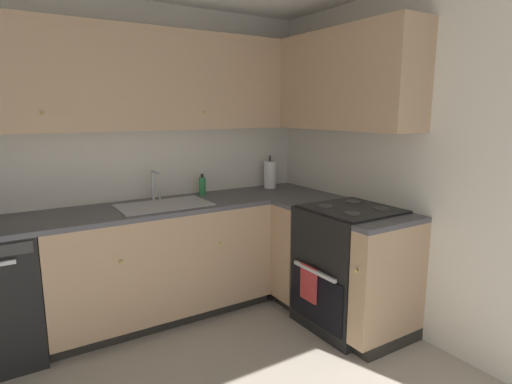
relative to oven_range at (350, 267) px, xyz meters
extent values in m
cube|color=silver|center=(-1.56, 1.20, 0.75)|extent=(3.79, 0.05, 2.41)
cube|color=silver|center=(0.31, -0.56, 0.75)|extent=(0.05, 3.57, 2.41)
cube|color=tan|center=(-1.15, 0.88, 0.02)|extent=(1.67, 0.60, 0.77)
cube|color=black|center=(-1.15, 0.91, -0.41)|extent=(1.67, 0.54, 0.09)
sphere|color=tan|center=(-1.52, 0.57, 0.16)|extent=(0.02, 0.02, 0.02)
sphere|color=tan|center=(-0.79, 0.57, 0.16)|extent=(0.02, 0.02, 0.02)
cube|color=#4C4C51|center=(-1.16, 0.88, 0.42)|extent=(2.88, 0.60, 0.03)
cube|color=tan|center=(-0.02, 0.45, 0.02)|extent=(0.60, 0.26, 0.77)
cube|color=black|center=(0.01, 0.45, -0.41)|extent=(0.54, 0.26, 0.09)
cube|color=tan|center=(-0.02, -0.38, 0.02)|extent=(0.60, 0.15, 0.77)
cube|color=black|center=(0.01, -0.38, -0.41)|extent=(0.54, 0.15, 0.09)
sphere|color=tan|center=(-0.33, -0.38, 0.16)|extent=(0.02, 0.02, 0.02)
cube|color=#4C4C51|center=(-0.02, 0.45, 0.42)|extent=(0.60, 0.26, 0.03)
cube|color=#4C4C51|center=(-0.02, -0.38, 0.42)|extent=(0.60, 0.15, 0.03)
cube|color=black|center=(0.00, 0.00, -0.01)|extent=(0.64, 0.62, 0.89)
cube|color=black|center=(-0.32, 0.00, -0.17)|extent=(0.02, 0.55, 0.38)
cube|color=silver|center=(-0.35, 0.00, 0.04)|extent=(0.02, 0.43, 0.02)
cube|color=black|center=(0.00, 0.00, 0.44)|extent=(0.59, 0.60, 0.01)
cube|color=black|center=(0.31, 0.00, 0.51)|extent=(0.03, 0.60, 0.15)
cylinder|color=#4C4C4C|center=(-0.14, -0.14, 0.45)|extent=(0.11, 0.11, 0.01)
cylinder|color=#4C4C4C|center=(-0.14, 0.14, 0.45)|extent=(0.11, 0.11, 0.01)
cylinder|color=#4C4C4C|center=(0.14, -0.14, 0.45)|extent=(0.11, 0.11, 0.01)
cylinder|color=#4C4C4C|center=(0.14, 0.14, 0.45)|extent=(0.11, 0.11, 0.01)
cube|color=#B23333|center=(-0.35, 0.05, -0.07)|extent=(0.02, 0.17, 0.26)
cube|color=tan|center=(-1.32, 1.02, 1.36)|extent=(2.56, 0.32, 0.73)
sphere|color=tan|center=(-1.88, 0.85, 1.13)|extent=(0.02, 0.02, 0.02)
sphere|color=tan|center=(-0.75, 0.85, 1.13)|extent=(0.02, 0.02, 0.02)
cube|color=tan|center=(0.12, 0.40, 1.36)|extent=(0.32, 1.56, 0.73)
cube|color=#B7B7BC|center=(-1.11, 0.85, 0.44)|extent=(0.67, 0.40, 0.01)
cube|color=gray|center=(-1.11, 0.85, 0.39)|extent=(0.62, 0.36, 0.09)
cube|color=#99999E|center=(-1.11, 0.85, 0.41)|extent=(0.02, 0.35, 0.06)
cylinder|color=silver|center=(-1.11, 1.08, 0.56)|extent=(0.02, 0.02, 0.24)
cylinder|color=silver|center=(-1.11, 1.00, 0.67)|extent=(0.02, 0.15, 0.02)
cylinder|color=silver|center=(-1.06, 1.08, 0.47)|extent=(0.02, 0.02, 0.06)
cylinder|color=#338C4C|center=(-0.69, 1.06, 0.51)|extent=(0.06, 0.06, 0.15)
cylinder|color=#262626|center=(-0.69, 1.06, 0.60)|extent=(0.03, 0.03, 0.03)
cylinder|color=white|center=(-0.02, 1.04, 0.56)|extent=(0.11, 0.11, 0.25)
cylinder|color=#3F3F3F|center=(-0.02, 1.04, 0.58)|extent=(0.02, 0.02, 0.31)
camera|label=1|loc=(-2.18, -2.14, 1.14)|focal=29.68mm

